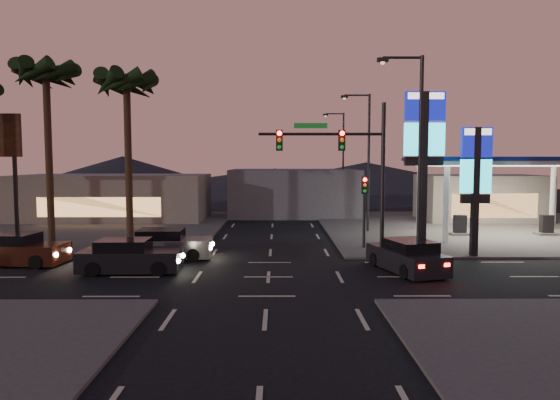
{
  "coord_description": "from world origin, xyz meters",
  "views": [
    {
      "loc": [
        0.41,
        -22.07,
        5.21
      ],
      "look_at": [
        0.55,
        6.14,
        3.0
      ],
      "focal_mm": 32.0,
      "sensor_mm": 36.0,
      "label": 1
    }
  ],
  "objects_px": {
    "pylon_sign_short": "(476,171)",
    "suv_station": "(407,257)",
    "traffic_signal_mast": "(347,161)",
    "car_lane_a_front": "(129,257)",
    "pylon_sign_tall": "(424,139)",
    "car_lane_b_front": "(166,245)",
    "car_lane_a_mid": "(16,250)",
    "gas_station": "(505,163)"
  },
  "relations": [
    {
      "from": "car_lane_a_mid",
      "to": "suv_station",
      "type": "bearing_deg",
      "value": -5.0
    },
    {
      "from": "car_lane_a_front",
      "to": "suv_station",
      "type": "xyz_separation_m",
      "value": [
        13.07,
        0.05,
        -0.01
      ]
    },
    {
      "from": "car_lane_a_front",
      "to": "traffic_signal_mast",
      "type": "bearing_deg",
      "value": 5.12
    },
    {
      "from": "car_lane_a_front",
      "to": "car_lane_a_mid",
      "type": "bearing_deg",
      "value": 164.37
    },
    {
      "from": "car_lane_a_mid",
      "to": "suv_station",
      "type": "xyz_separation_m",
      "value": [
        19.26,
        -1.69,
        -0.02
      ]
    },
    {
      "from": "gas_station",
      "to": "car_lane_b_front",
      "type": "height_order",
      "value": "gas_station"
    },
    {
      "from": "gas_station",
      "to": "car_lane_b_front",
      "type": "bearing_deg",
      "value": -160.53
    },
    {
      "from": "gas_station",
      "to": "car_lane_a_mid",
      "type": "bearing_deg",
      "value": -162.24
    },
    {
      "from": "car_lane_b_front",
      "to": "suv_station",
      "type": "xyz_separation_m",
      "value": [
        12.09,
        -3.26,
        -0.02
      ]
    },
    {
      "from": "pylon_sign_short",
      "to": "car_lane_b_front",
      "type": "height_order",
      "value": "pylon_sign_short"
    },
    {
      "from": "pylon_sign_tall",
      "to": "car_lane_b_front",
      "type": "xyz_separation_m",
      "value": [
        -14.07,
        -1.13,
        -5.66
      ]
    },
    {
      "from": "traffic_signal_mast",
      "to": "car_lane_a_mid",
      "type": "bearing_deg",
      "value": 177.19
    },
    {
      "from": "suv_station",
      "to": "car_lane_a_mid",
      "type": "bearing_deg",
      "value": 175.0
    },
    {
      "from": "traffic_signal_mast",
      "to": "car_lane_a_mid",
      "type": "height_order",
      "value": "traffic_signal_mast"
    },
    {
      "from": "traffic_signal_mast",
      "to": "car_lane_a_front",
      "type": "height_order",
      "value": "traffic_signal_mast"
    },
    {
      "from": "car_lane_a_mid",
      "to": "car_lane_b_front",
      "type": "xyz_separation_m",
      "value": [
        7.17,
        1.58,
        -0.0
      ]
    },
    {
      "from": "traffic_signal_mast",
      "to": "car_lane_a_front",
      "type": "bearing_deg",
      "value": -174.88
    },
    {
      "from": "gas_station",
      "to": "car_lane_a_front",
      "type": "distance_m",
      "value": 25.44
    },
    {
      "from": "pylon_sign_short",
      "to": "suv_station",
      "type": "bearing_deg",
      "value": -142.89
    },
    {
      "from": "pylon_sign_tall",
      "to": "car_lane_a_mid",
      "type": "distance_m",
      "value": 22.15
    },
    {
      "from": "traffic_signal_mast",
      "to": "car_lane_a_front",
      "type": "distance_m",
      "value": 11.29
    },
    {
      "from": "gas_station",
      "to": "car_lane_a_mid",
      "type": "relative_size",
      "value": 2.45
    },
    {
      "from": "car_lane_a_front",
      "to": "suv_station",
      "type": "bearing_deg",
      "value": 0.21
    },
    {
      "from": "pylon_sign_short",
      "to": "traffic_signal_mast",
      "type": "bearing_deg",
      "value": -160.87
    },
    {
      "from": "car_lane_a_mid",
      "to": "suv_station",
      "type": "relative_size",
      "value": 1.01
    },
    {
      "from": "pylon_sign_tall",
      "to": "traffic_signal_mast",
      "type": "height_order",
      "value": "pylon_sign_tall"
    },
    {
      "from": "gas_station",
      "to": "car_lane_a_front",
      "type": "height_order",
      "value": "gas_station"
    },
    {
      "from": "traffic_signal_mast",
      "to": "car_lane_b_front",
      "type": "relative_size",
      "value": 1.63
    },
    {
      "from": "gas_station",
      "to": "traffic_signal_mast",
      "type": "height_order",
      "value": "traffic_signal_mast"
    },
    {
      "from": "car_lane_a_mid",
      "to": "car_lane_b_front",
      "type": "relative_size",
      "value": 1.02
    },
    {
      "from": "pylon_sign_short",
      "to": "car_lane_a_front",
      "type": "bearing_deg",
      "value": -168.92
    },
    {
      "from": "pylon_sign_tall",
      "to": "car_lane_a_front",
      "type": "distance_m",
      "value": 16.68
    },
    {
      "from": "pylon_sign_short",
      "to": "suv_station",
      "type": "height_order",
      "value": "pylon_sign_short"
    },
    {
      "from": "pylon_sign_tall",
      "to": "car_lane_a_front",
      "type": "xyz_separation_m",
      "value": [
        -15.05,
        -4.44,
        -5.67
      ]
    },
    {
      "from": "gas_station",
      "to": "suv_station",
      "type": "distance_m",
      "value": 15.08
    },
    {
      "from": "car_lane_b_front",
      "to": "suv_station",
      "type": "height_order",
      "value": "car_lane_b_front"
    },
    {
      "from": "traffic_signal_mast",
      "to": "pylon_sign_short",
      "type": "bearing_deg",
      "value": 19.13
    },
    {
      "from": "gas_station",
      "to": "suv_station",
      "type": "xyz_separation_m",
      "value": [
        -9.48,
        -10.89,
        -4.37
      ]
    },
    {
      "from": "gas_station",
      "to": "pylon_sign_short",
      "type": "height_order",
      "value": "pylon_sign_short"
    },
    {
      "from": "gas_station",
      "to": "suv_station",
      "type": "height_order",
      "value": "gas_station"
    },
    {
      "from": "pylon_sign_short",
      "to": "suv_station",
      "type": "distance_m",
      "value": 6.86
    },
    {
      "from": "pylon_sign_tall",
      "to": "car_lane_b_front",
      "type": "relative_size",
      "value": 1.84
    }
  ]
}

